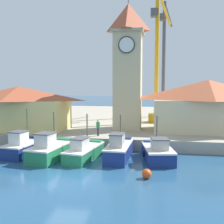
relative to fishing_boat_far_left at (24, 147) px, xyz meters
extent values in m
plane|color=navy|center=(5.96, -5.57, -0.77)|extent=(300.00, 300.00, 0.00)
cube|color=#A89E89|center=(5.96, 22.96, -0.21)|extent=(120.00, 40.00, 1.12)
cube|color=navy|center=(0.01, 0.07, -0.24)|extent=(2.43, 4.51, 1.05)
cube|color=navy|center=(0.25, 1.95, 0.40)|extent=(1.69, 0.80, 0.24)
cube|color=silver|center=(0.01, 0.07, 0.33)|extent=(2.50, 4.57, 0.12)
cube|color=silver|center=(-0.08, -0.68, 0.91)|extent=(1.30, 1.42, 1.04)
cube|color=#4C4C51|center=(-0.08, -0.68, 1.47)|extent=(1.39, 1.51, 0.08)
cylinder|color=#4C4742|center=(0.08, 0.60, 1.87)|extent=(0.10, 0.10, 2.96)
torus|color=black|center=(-0.99, 0.41, -0.24)|extent=(0.18, 0.53, 0.52)
cube|color=#237A4C|center=(2.85, -0.74, -0.20)|extent=(2.65, 4.95, 1.13)
cube|color=#237A4C|center=(3.13, 1.35, 0.48)|extent=(1.80, 0.83, 0.24)
cube|color=silver|center=(2.85, -0.74, 0.41)|extent=(2.72, 5.02, 0.12)
cube|color=beige|center=(2.74, -1.56, 1.00)|extent=(1.40, 1.57, 1.06)
cube|color=#4C4C51|center=(2.74, -1.56, 1.57)|extent=(1.49, 1.66, 0.08)
cylinder|color=#4C4742|center=(2.93, -0.16, 1.83)|extent=(0.10, 0.10, 2.71)
torus|color=black|center=(1.79, -0.36, -0.20)|extent=(0.19, 0.53, 0.52)
cube|color=#237A4C|center=(5.61, -0.22, -0.30)|extent=(2.46, 5.12, 0.93)
cube|color=#237A4C|center=(5.94, 1.96, 0.28)|extent=(1.55, 0.82, 0.24)
cube|color=silver|center=(5.61, -0.22, 0.21)|extent=(2.53, 5.19, 0.12)
cube|color=beige|center=(5.48, -1.07, 0.70)|extent=(1.25, 1.61, 0.85)
cube|color=#4C4C51|center=(5.48, -1.07, 1.16)|extent=(1.35, 1.71, 0.08)
cylinder|color=#4C4742|center=(5.70, 0.39, 1.64)|extent=(0.10, 0.10, 2.73)
torus|color=black|center=(4.71, 0.17, -0.30)|extent=(0.20, 0.53, 0.52)
cube|color=navy|center=(8.50, 0.25, -0.18)|extent=(1.91, 5.01, 1.17)
cube|color=navy|center=(8.59, 2.47, 0.52)|extent=(1.49, 0.66, 0.24)
cube|color=silver|center=(8.50, 0.25, 0.45)|extent=(1.97, 5.07, 0.12)
cube|color=#B2ADA3|center=(8.47, -0.61, 1.00)|extent=(1.09, 1.52, 0.98)
cube|color=#4C4C51|center=(8.47, -0.61, 1.53)|extent=(1.17, 1.61, 0.08)
cylinder|color=#4C4742|center=(8.53, 0.87, 1.72)|extent=(0.10, 0.10, 2.41)
torus|color=black|center=(7.57, 0.53, -0.18)|extent=(0.14, 0.52, 0.52)
cube|color=navy|center=(11.71, 0.37, -0.26)|extent=(2.84, 4.81, 1.01)
cube|color=navy|center=(11.36, 2.35, 0.37)|extent=(1.85, 0.90, 0.24)
cube|color=silver|center=(11.71, 0.37, 0.30)|extent=(2.91, 4.88, 0.12)
cube|color=#B2ADA3|center=(11.85, -0.41, 0.76)|extent=(1.47, 1.55, 0.81)
cube|color=#4C4C51|center=(11.85, -0.41, 1.21)|extent=(1.56, 1.64, 0.08)
cylinder|color=#4C4742|center=(11.61, 0.93, 1.62)|extent=(0.10, 0.10, 2.53)
torus|color=black|center=(10.57, 0.40, -0.26)|extent=(0.21, 0.53, 0.52)
cube|color=beige|center=(8.23, 9.35, 5.82)|extent=(3.11, 3.11, 10.94)
cube|color=tan|center=(8.23, 9.35, 11.45)|extent=(3.61, 3.61, 0.30)
pyramid|color=#B25133|center=(8.23, 9.35, 13.14)|extent=(3.61, 3.61, 3.09)
cylinder|color=white|center=(8.23, 7.74, 9.84)|extent=(1.71, 0.12, 1.71)
torus|color=#332D23|center=(8.23, 7.70, 9.84)|extent=(1.83, 0.12, 1.83)
cube|color=#E5D17A|center=(-4.03, 6.57, 2.05)|extent=(10.92, 5.07, 3.40)
pyramid|color=#B25133|center=(-4.03, 6.57, 4.54)|extent=(11.32, 5.47, 1.57)
cube|color=beige|center=(17.11, 8.83, 2.11)|extent=(11.59, 5.37, 3.51)
pyramid|color=#C1603D|center=(17.11, 8.83, 4.96)|extent=(11.99, 5.77, 2.18)
cube|color=#353539|center=(12.62, 22.98, 0.95)|extent=(2.00, 2.00, 1.20)
cylinder|color=#4C4C51|center=(12.62, 22.98, 10.20)|extent=(0.56, 0.56, 17.29)
cylinder|color=#4C4C51|center=(13.35, 25.97, 17.42)|extent=(1.84, 6.18, 2.69)
cube|color=#4C4C4C|center=(12.31, 21.71, 16.10)|extent=(1.00, 1.00, 1.00)
cube|color=#976E11|center=(11.50, 15.39, 0.95)|extent=(2.00, 2.00, 1.20)
cylinder|color=gold|center=(11.50, 15.39, 9.45)|extent=(0.56, 0.56, 15.79)
cylinder|color=gold|center=(12.47, 18.57, 16.50)|extent=(2.32, 6.59, 3.39)
cube|color=#4C4C4C|center=(11.13, 14.18, 14.81)|extent=(1.00, 1.00, 1.00)
sphere|color=#E54C19|center=(10.98, -4.14, -0.44)|extent=(0.65, 0.65, 0.65)
cylinder|color=#33333D|center=(5.79, 4.30, 0.78)|extent=(0.22, 0.22, 0.85)
cube|color=#338C4C|center=(5.79, 4.30, 1.48)|extent=(0.34, 0.22, 0.56)
sphere|color=tan|center=(5.79, 4.30, 1.87)|extent=(0.20, 0.20, 0.20)
camera|label=1|loc=(11.51, -21.18, 5.35)|focal=42.00mm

